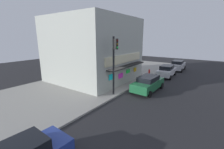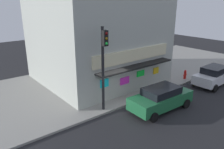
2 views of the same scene
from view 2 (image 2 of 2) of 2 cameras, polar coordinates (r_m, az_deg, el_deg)
ground_plane at (r=15.68m, az=1.97°, el=-8.72°), size 63.91×63.91×0.00m
sidewalk at (r=19.72m, az=-8.40°, el=-2.78°), size 42.61×10.88×0.14m
corner_building at (r=20.36m, az=-3.73°, el=9.66°), size 9.83×10.12×7.81m
traffic_light at (r=14.03m, az=-2.12°, el=3.96°), size 0.32×0.58×5.50m
fire_hydrant at (r=21.89m, az=18.03°, el=0.00°), size 0.47×0.23×0.85m
trash_can at (r=16.35m, az=-6.58°, el=-5.57°), size 0.54×0.54×0.78m
pedestrian at (r=17.73m, az=2.69°, el=-1.43°), size 0.52×0.51×1.78m
potted_plant_by_doorway at (r=19.57m, az=7.03°, el=-0.92°), size 0.63×0.63×0.97m
potted_plant_by_window at (r=16.98m, az=-0.67°, el=-3.70°), size 0.73×0.73×1.06m
parked_car_green at (r=15.62m, az=12.28°, el=-5.85°), size 4.67×2.22×1.63m
parked_car_white at (r=21.58m, az=24.42°, el=-0.22°), size 4.34×2.13×1.65m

